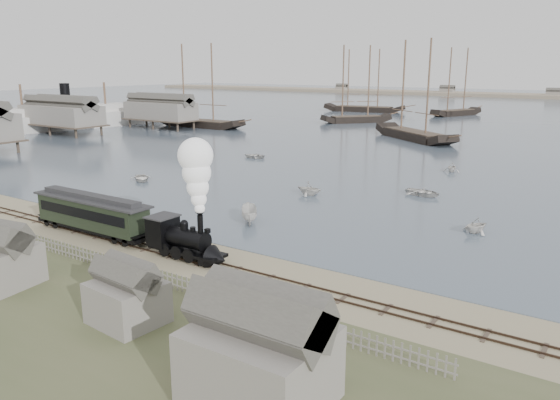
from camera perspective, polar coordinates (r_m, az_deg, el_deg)
The scene contains 24 objects.
ground at distance 43.43m, azimuth -5.25°, elevation -6.05°, with size 600.00×600.00×0.00m, color tan.
harbor_water at distance 203.80m, azimuth 26.64°, elevation 8.29°, with size 600.00×336.00×0.06m, color #42505F.
rail_track at distance 41.98m, azimuth -6.97°, elevation -6.75°, with size 120.00×1.80×0.16m.
picket_fence_west at distance 43.25m, azimuth -17.96°, elevation -6.78°, with size 19.00×0.10×1.20m, color gray, non-canonical shape.
picket_fence_east at distance 31.27m, azimuth 4.32°, elevation -14.33°, with size 15.00×0.10×1.20m, color gray, non-canonical shape.
shed_left at distance 43.01m, azimuth -27.21°, elevation -7.80°, with size 5.00×4.00×4.10m, color gray, non-canonical shape.
shed_mid at distance 34.23m, azimuth -15.51°, elevation -12.21°, with size 4.00×3.50×3.60m, color gray, non-canonical shape.
western_wharf at distance 124.97m, azimuth -21.30°, elevation 8.04°, with size 36.00×56.00×8.00m, color gray, non-canonical shape.
locomotive at distance 41.94m, azimuth -9.12°, elevation -0.81°, with size 7.39×2.76×9.21m.
passenger_coach at distance 51.30m, azimuth -19.07°, elevation -1.25°, with size 13.27×2.56×3.22m.
beached_dinghy at distance 57.67m, azimuth -21.35°, elevation -1.46°, with size 4.36×3.12×0.90m, color silver.
steamship at distance 140.65m, azimuth -21.44°, elevation 9.12°, with size 48.71×8.12×10.65m, color silver, non-canonical shape.
rowboat_0 at distance 73.62m, azimuth -14.27°, elevation 2.25°, with size 3.83×2.74×0.79m, color silver.
rowboat_1 at distance 63.50m, azimuth 3.08°, elevation 1.22°, with size 3.07×2.65×1.62m, color silver.
rowboat_2 at distance 52.58m, azimuth -3.26°, elevation -1.51°, with size 3.95×1.49×1.53m, color silver.
rowboat_3 at distance 65.37m, azimuth 14.72°, elevation 0.81°, with size 4.12×2.94×0.85m, color silver.
rowboat_4 at distance 52.26m, azimuth 19.79°, elevation -2.48°, with size 2.74×2.37×1.44m, color silver.
rowboat_6 at distance 89.54m, azimuth -2.75°, elevation 4.66°, with size 3.61×2.58×0.75m, color silver.
rowboat_7 at distance 81.18m, azimuth 17.52°, elevation 3.29°, with size 2.59×2.24×1.36m, color silver.
schooner_0 at distance 135.97m, azimuth -8.46°, elevation 11.76°, with size 24.62×5.68×20.00m, color black, non-canonical shape.
schooner_1 at distance 146.50m, azimuth 8.09°, elevation 11.91°, with size 18.89×4.36×20.00m, color black, non-canonical shape.
schooner_2 at distance 114.63m, azimuth 14.07°, elevation 11.13°, with size 24.05×5.55×20.00m, color black, non-canonical shape.
schooner_6 at distance 182.21m, azimuth 8.85°, elevation 12.25°, with size 26.21×6.05×20.00m, color black, non-canonical shape.
schooner_7 at distance 174.11m, azimuth 18.14°, elevation 11.67°, with size 18.96×4.38×20.00m, color black, non-canonical shape.
Camera 1 is at (25.85, -31.62, 14.76)m, focal length 35.00 mm.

